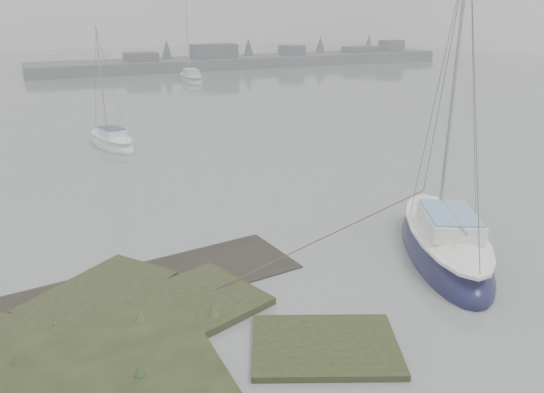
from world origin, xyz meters
The scene contains 5 objects.
ground centered at (0.00, 30.00, 0.00)m, with size 160.00×160.00×0.00m, color slate.
far_shoreline centered at (26.84, 61.90, 0.85)m, with size 60.00×8.00×4.15m.
sailboat_main centered at (6.80, 2.29, 0.32)m, with size 5.70×7.65×10.44m.
sailboat_white centered at (-0.54, 22.26, 0.23)m, with size 2.75×5.49×7.40m.
sailboat_far_b centered at (12.73, 48.64, 0.30)m, with size 2.99×7.02×9.61m.
Camera 1 is at (-5.36, -9.69, 7.73)m, focal length 35.00 mm.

